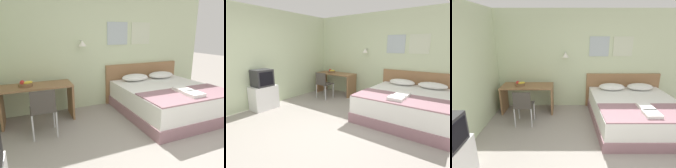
# 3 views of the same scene
# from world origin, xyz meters

# --- Properties ---
(ground_plane) EXTENTS (24.00, 24.00, 0.00)m
(ground_plane) POSITION_xyz_m (0.00, 0.00, 0.00)
(ground_plane) COLOR gray
(wall_back) EXTENTS (5.61, 0.31, 2.65)m
(wall_back) POSITION_xyz_m (0.01, 2.85, 1.33)
(wall_back) COLOR beige
(wall_back) RESTS_ON ground_plane
(wall_left) EXTENTS (0.06, 5.82, 2.65)m
(wall_left) POSITION_xyz_m (-2.43, -0.09, 1.32)
(wall_left) COLOR beige
(wall_left) RESTS_ON ground_plane
(bed) EXTENTS (1.92, 2.06, 0.59)m
(bed) POSITION_xyz_m (1.06, 1.73, 0.29)
(bed) COLOR gray
(bed) RESTS_ON ground_plane
(headboard) EXTENTS (2.04, 0.06, 0.96)m
(headboard) POSITION_xyz_m (1.06, 2.79, 0.48)
(headboard) COLOR #8E6642
(headboard) RESTS_ON ground_plane
(pillow_left) EXTENTS (0.67, 0.41, 0.16)m
(pillow_left) POSITION_xyz_m (0.69, 2.50, 0.67)
(pillow_left) COLOR white
(pillow_left) RESTS_ON bed
(pillow_right) EXTENTS (0.67, 0.41, 0.16)m
(pillow_right) POSITION_xyz_m (1.44, 2.50, 0.67)
(pillow_right) COLOR white
(pillow_right) RESTS_ON bed
(throw_blanket) EXTENTS (1.86, 0.82, 0.02)m
(throw_blanket) POSITION_xyz_m (1.06, 1.13, 0.61)
(throw_blanket) COLOR gray
(throw_blanket) RESTS_ON bed
(folded_towel_near_foot) EXTENTS (0.27, 0.36, 0.06)m
(folded_towel_near_foot) POSITION_xyz_m (1.05, 1.27, 0.65)
(folded_towel_near_foot) COLOR white
(folded_towel_near_foot) RESTS_ON throw_blanket
(folded_towel_mid_bed) EXTENTS (0.29, 0.29, 0.06)m
(folded_towel_mid_bed) POSITION_xyz_m (1.03, 0.99, 0.65)
(folded_towel_mid_bed) COLOR white
(folded_towel_mid_bed) RESTS_ON throw_blanket
(desk) EXTENTS (1.33, 0.59, 0.73)m
(desk) POSITION_xyz_m (-1.55, 2.45, 0.52)
(desk) COLOR #8E6642
(desk) RESTS_ON ground_plane
(desk_chair) EXTENTS (0.42, 0.42, 0.84)m
(desk_chair) POSITION_xyz_m (-1.51, 1.71, 0.51)
(desk_chair) COLOR #3D3833
(desk_chair) RESTS_ON ground_plane
(fruit_bowl) EXTENTS (0.27, 0.26, 0.12)m
(fruit_bowl) POSITION_xyz_m (-1.74, 2.43, 0.77)
(fruit_bowl) COLOR brown
(fruit_bowl) RESTS_ON desk
(tv_stand) EXTENTS (0.42, 0.64, 0.62)m
(tv_stand) POSITION_xyz_m (-2.18, 0.09, 0.31)
(tv_stand) COLOR white
(tv_stand) RESTS_ON ground_plane
(television) EXTENTS (0.41, 0.45, 0.44)m
(television) POSITION_xyz_m (-2.17, 0.09, 0.84)
(television) COLOR #2D2D30
(television) RESTS_ON tv_stand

